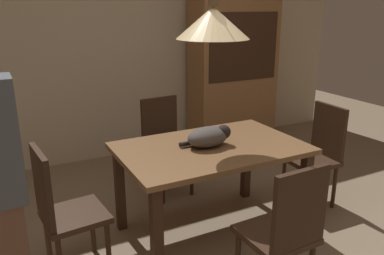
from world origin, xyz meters
The scene contains 9 objects.
back_wall centered at (0.00, 2.65, 1.45)m, with size 6.40×0.10×2.90m, color beige.
dining_table centered at (0.10, 0.56, 0.65)m, with size 1.40×0.90×0.75m.
chair_near_front centered at (0.10, -0.32, 0.51)m, with size 0.41×0.41×0.93m.
chair_right_side centered at (1.23, 0.56, 0.51)m, with size 0.42×0.42×0.93m.
chair_left_side centered at (-1.03, 0.55, 0.51)m, with size 0.44×0.44×0.93m.
chair_far_back centered at (0.09, 1.44, 0.51)m, with size 0.43×0.43×0.93m.
cat_sleeping centered at (0.09, 0.57, 0.83)m, with size 0.39×0.25×0.16m.
pendant_lamp centered at (0.10, 0.56, 1.66)m, with size 0.52×0.52×1.30m.
hutch_bookcase centered at (1.44, 2.32, 0.89)m, with size 1.12×0.45×1.85m.
Camera 1 is at (-1.32, -1.85, 1.77)m, focal length 36.44 mm.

